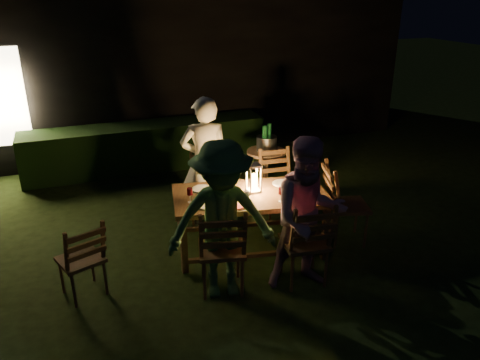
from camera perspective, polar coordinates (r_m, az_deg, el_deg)
name	(u,v)px	position (r m, az deg, el deg)	size (l,w,h in m)	color
garden_envelope	(146,58)	(10.60, -11.45, 14.32)	(40.00, 40.00, 3.20)	black
dining_table	(250,199)	(5.57, 1.26, -2.37)	(1.95, 1.23, 0.75)	#50321A
chair_near_left	(222,264)	(5.01, -2.20, -10.14)	(0.59, 0.61, 1.07)	#50321A
chair_near_right	(304,256)	(5.19, 7.85, -9.18)	(0.53, 0.56, 1.05)	#50321A
chair_far_left	(207,203)	(6.37, -4.06, -2.85)	(0.57, 0.59, 1.00)	#50321A
chair_far_right	(278,198)	(6.53, 4.66, -2.18)	(0.49, 0.52, 1.00)	#50321A
chair_end	(345,217)	(6.07, 12.72, -4.47)	(0.64, 0.61, 1.08)	#50321A
chair_spare	(83,272)	(5.22, -18.57, -10.57)	(0.54, 0.56, 0.93)	#50321A
person_house_side	(205,162)	(6.19, -4.28, 2.18)	(0.64, 0.42, 1.76)	beige
person_opp_right	(308,215)	(4.90, 8.32, -4.27)	(0.82, 0.64, 1.68)	#AF7893
person_opp_left	(222,221)	(4.71, -2.20, -5.04)	(1.10, 0.63, 1.70)	#3B6C36
lantern	(254,180)	(5.53, 1.69, 0.06)	(0.16, 0.16, 0.35)	white
plate_far_left	(202,189)	(5.67, -4.62, -1.09)	(0.25, 0.25, 0.01)	white
plate_near_left	(206,204)	(5.27, -4.15, -2.99)	(0.25, 0.25, 0.01)	white
plate_far_right	(282,183)	(5.83, 5.20, -0.41)	(0.25, 0.25, 0.01)	white
plate_near_right	(292,198)	(5.45, 6.37, -2.20)	(0.25, 0.25, 0.01)	white
wineglass_a	(222,180)	(5.72, -2.21, 0.06)	(0.06, 0.06, 0.18)	#59070F
wineglass_b	(190,195)	(5.32, -6.12, -1.87)	(0.06, 0.06, 0.18)	#59070F
wineglass_c	(281,195)	(5.32, 5.03, -1.80)	(0.06, 0.06, 0.18)	#59070F
wineglass_d	(297,178)	(5.81, 6.95, 0.28)	(0.06, 0.06, 0.18)	#59070F
wineglass_e	(247,198)	(5.22, 0.83, -2.21)	(0.06, 0.06, 0.18)	silver
bottle_table	(229,184)	(5.45, -1.30, -0.52)	(0.07, 0.07, 0.28)	#0F471E
napkin_left	(243,206)	(5.23, 0.33, -3.15)	(0.18, 0.14, 0.01)	red
napkin_right	(302,200)	(5.40, 7.62, -2.48)	(0.18, 0.14, 0.01)	red
phone	(201,208)	(5.19, -4.83, -3.46)	(0.14, 0.07, 0.01)	black
side_table	(266,157)	(6.95, 3.23, 2.87)	(0.58, 0.58, 0.78)	olive
ice_bucket	(267,144)	(6.89, 3.26, 4.46)	(0.30, 0.30, 0.22)	#A5A8AD
bottle_bucket_a	(265,141)	(6.82, 3.02, 4.71)	(0.07, 0.07, 0.32)	#0F471E
bottle_bucket_b	(269,139)	(6.93, 3.52, 4.99)	(0.07, 0.07, 0.32)	#0F471E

